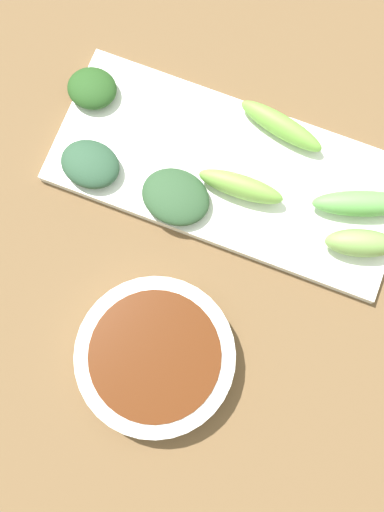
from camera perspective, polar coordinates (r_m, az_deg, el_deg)
The scene contains 10 objects.
tabletop at distance 0.63m, azimuth 0.25°, elevation -0.55°, with size 2.10×2.10×0.02m, color brown.
sauce_bowl at distance 0.59m, azimuth -3.23°, elevation -9.02°, with size 0.15×0.15×0.03m.
serving_plate at distance 0.64m, azimuth 2.97°, elevation 7.65°, with size 0.15×0.35×0.01m, color white.
broccoli_stalk_0 at distance 0.61m, azimuth 4.39°, elevation 6.21°, with size 0.02×0.08×0.03m, color #79B245.
broccoli_stalk_1 at distance 0.64m, azimuth 8.00°, elevation 11.45°, with size 0.02×0.09×0.02m, color #70AA40.
broccoli_stalk_2 at distance 0.61m, azimuth 14.88°, elevation 1.12°, with size 0.03×0.07×0.03m, color #79A74F.
broccoli_leafy_3 at distance 0.63m, azimuth -9.10°, elevation 8.12°, with size 0.05×0.06×0.02m, color #2B4D35.
broccoli_stalk_4 at distance 0.63m, azimuth 15.04°, elevation 4.55°, with size 0.02×0.10×0.03m, color #60A64E.
broccoli_leafy_5 at distance 0.61m, azimuth -1.47°, elevation 5.31°, with size 0.06×0.07×0.02m, color #2C4D2D.
broccoli_leafy_6 at distance 0.66m, azimuth -8.94°, elevation 14.61°, with size 0.04×0.05×0.02m, color #244A1C.
Camera 1 is at (-0.12, -0.04, 0.63)m, focal length 44.67 mm.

